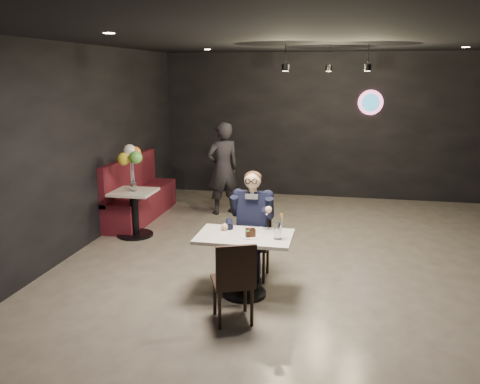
% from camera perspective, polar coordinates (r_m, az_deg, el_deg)
% --- Properties ---
extents(floor, '(9.00, 9.00, 0.00)m').
position_cam_1_polar(floor, '(6.76, 8.30, -9.39)').
color(floor, gray).
rests_on(floor, ground).
extents(wall_sign, '(0.50, 0.06, 0.50)m').
position_cam_1_polar(wall_sign, '(10.74, 14.45, 9.72)').
color(wall_sign, pink).
rests_on(wall_sign, floor).
extents(pendant_lights, '(1.40, 1.20, 0.36)m').
position_cam_1_polar(pendant_lights, '(8.25, 9.85, 15.11)').
color(pendant_lights, black).
rests_on(pendant_lights, floor).
extents(main_table, '(1.10, 0.70, 0.75)m').
position_cam_1_polar(main_table, '(6.04, 0.50, -8.23)').
color(main_table, white).
rests_on(main_table, floor).
extents(chair_far, '(0.42, 0.46, 0.92)m').
position_cam_1_polar(chair_far, '(6.52, 1.43, -5.80)').
color(chair_far, black).
rests_on(chair_far, floor).
extents(chair_near, '(0.57, 0.59, 0.92)m').
position_cam_1_polar(chair_near, '(5.43, -0.82, -9.83)').
color(chair_near, black).
rests_on(chair_near, floor).
extents(seated_man, '(0.60, 0.80, 1.44)m').
position_cam_1_polar(seated_man, '(6.44, 1.44, -3.61)').
color(seated_man, black).
rests_on(seated_man, floor).
extents(dessert_plate, '(0.22, 0.22, 0.01)m').
position_cam_1_polar(dessert_plate, '(5.84, 1.08, -5.01)').
color(dessert_plate, white).
rests_on(dessert_plate, main_table).
extents(cake_slice, '(0.13, 0.12, 0.08)m').
position_cam_1_polar(cake_slice, '(5.83, 1.18, -4.60)').
color(cake_slice, black).
rests_on(cake_slice, dessert_plate).
extents(mint_leaf, '(0.06, 0.04, 0.01)m').
position_cam_1_polar(mint_leaf, '(5.76, 0.83, -4.39)').
color(mint_leaf, '#2A812B').
rests_on(mint_leaf, cake_slice).
extents(sundae_glass, '(0.09, 0.09, 0.20)m').
position_cam_1_polar(sundae_glass, '(5.77, 4.25, -4.31)').
color(sundae_glass, silver).
rests_on(sundae_glass, main_table).
extents(wafer_cone, '(0.07, 0.07, 0.11)m').
position_cam_1_polar(wafer_cone, '(5.75, 4.78, -2.95)').
color(wafer_cone, tan).
rests_on(wafer_cone, sundae_glass).
extents(booth_bench, '(0.56, 2.23, 1.12)m').
position_cam_1_polar(booth_bench, '(9.32, -11.10, 0.43)').
color(booth_bench, '#480F19').
rests_on(booth_bench, floor).
extents(side_table, '(0.65, 0.65, 0.82)m').
position_cam_1_polar(side_table, '(8.35, -11.76, -2.16)').
color(side_table, white).
rests_on(side_table, floor).
extents(balloon_vase, '(0.10, 0.10, 0.16)m').
position_cam_1_polar(balloon_vase, '(8.25, -11.90, 0.65)').
color(balloon_vase, silver).
rests_on(balloon_vase, side_table).
extents(balloon_bunch, '(0.37, 0.37, 0.61)m').
position_cam_1_polar(balloon_bunch, '(8.18, -12.02, 3.22)').
color(balloon_bunch, yellow).
rests_on(balloon_bunch, balloon_vase).
extents(passerby, '(0.75, 0.70, 1.71)m').
position_cam_1_polar(passerby, '(9.40, -1.94, 2.65)').
color(passerby, black).
rests_on(passerby, floor).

